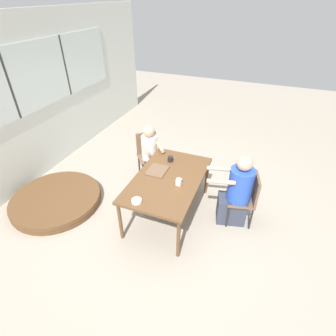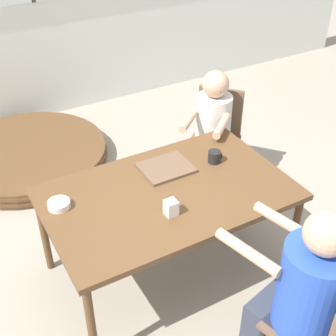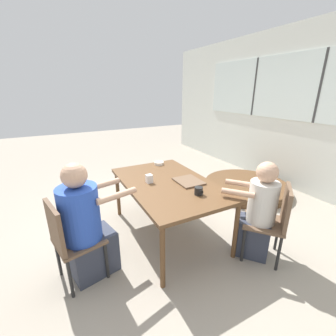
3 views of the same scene
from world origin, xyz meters
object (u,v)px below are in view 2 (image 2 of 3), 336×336
object	(u,v)px
bowl_white_shallow	(59,204)
folded_table_stack	(29,155)
chair_for_woman_green_shirt	(216,130)
coffee_mug	(215,157)
chair_for_man_blue_shirt	(329,328)
person_woman_green_shirt	(211,140)
milk_carton_small	(171,208)
person_man_blue_shirt	(301,306)

from	to	relation	value
bowl_white_shallow	folded_table_stack	size ratio (longest dim) A/B	0.09
chair_for_woman_green_shirt	coffee_mug	world-z (taller)	chair_for_woman_green_shirt
chair_for_man_blue_shirt	person_woman_green_shirt	size ratio (longest dim) A/B	0.78
milk_carton_small	bowl_white_shallow	xyz separation A→B (m)	(-0.56, 0.39, -0.03)
chair_for_woman_green_shirt	bowl_white_shallow	size ratio (longest dim) A/B	6.19
coffee_mug	milk_carton_small	xyz separation A→B (m)	(-0.54, -0.34, 0.01)
person_woman_green_shirt	folded_table_stack	world-z (taller)	person_woman_green_shirt
person_woman_green_shirt	coffee_mug	distance (m)	0.68
chair_for_man_blue_shirt	chair_for_woman_green_shirt	bearing A→B (deg)	58.30
person_woman_green_shirt	person_man_blue_shirt	distance (m)	1.75
person_woman_green_shirt	chair_for_man_blue_shirt	bearing A→B (deg)	124.32
chair_for_woman_green_shirt	folded_table_stack	distance (m)	1.81
person_woman_green_shirt	bowl_white_shallow	world-z (taller)	person_woman_green_shirt
bowl_white_shallow	folded_table_stack	distance (m)	1.79
person_woman_green_shirt	chair_for_woman_green_shirt	bearing A→B (deg)	-90.00
chair_for_woman_green_shirt	folded_table_stack	xyz separation A→B (m)	(-1.39, 1.08, -0.43)
bowl_white_shallow	folded_table_stack	xyz separation A→B (m)	(0.17, 1.66, -0.65)
chair_for_man_blue_shirt	milk_carton_small	world-z (taller)	chair_for_man_blue_shirt
milk_carton_small	coffee_mug	bearing A→B (deg)	31.96
person_woman_green_shirt	milk_carton_small	xyz separation A→B (m)	(-0.88, -0.87, 0.26)
chair_for_man_blue_shirt	person_man_blue_shirt	size ratio (longest dim) A/B	0.73
chair_for_man_blue_shirt	coffee_mug	size ratio (longest dim) A/B	9.01
milk_carton_small	folded_table_stack	size ratio (longest dim) A/B	0.07
milk_carton_small	bowl_white_shallow	world-z (taller)	milk_carton_small
coffee_mug	bowl_white_shallow	size ratio (longest dim) A/B	0.69
person_man_blue_shirt	chair_for_woman_green_shirt	bearing A→B (deg)	55.61
bowl_white_shallow	person_woman_green_shirt	bearing A→B (deg)	18.29
person_man_blue_shirt	coffee_mug	bearing A→B (deg)	66.18
milk_carton_small	bowl_white_shallow	distance (m)	0.68
person_woman_green_shirt	milk_carton_small	size ratio (longest dim) A/B	11.05
person_woman_green_shirt	milk_carton_small	distance (m)	1.26
person_man_blue_shirt	milk_carton_small	distance (m)	0.89
person_man_blue_shirt	milk_carton_small	xyz separation A→B (m)	(-0.33, 0.79, 0.23)
person_woman_green_shirt	coffee_mug	bearing A→B (deg)	107.04
chair_for_woman_green_shirt	milk_carton_small	world-z (taller)	chair_for_woman_green_shirt
chair_for_man_blue_shirt	person_man_blue_shirt	distance (m)	0.17
coffee_mug	bowl_white_shallow	world-z (taller)	coffee_mug
chair_for_woman_green_shirt	person_man_blue_shirt	world-z (taller)	person_man_blue_shirt
coffee_mug	folded_table_stack	size ratio (longest dim) A/B	0.06
chair_for_man_blue_shirt	coffee_mug	world-z (taller)	chair_for_man_blue_shirt
chair_for_man_blue_shirt	person_man_blue_shirt	bearing A→B (deg)	90.00
chair_for_man_blue_shirt	bowl_white_shallow	world-z (taller)	chair_for_man_blue_shirt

